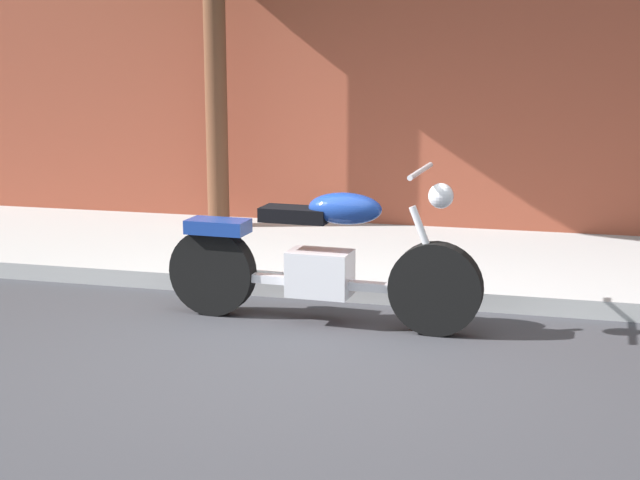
# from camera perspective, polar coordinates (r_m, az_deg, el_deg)

# --- Properties ---
(ground_plane) EXTENTS (60.00, 60.00, 0.00)m
(ground_plane) POSITION_cam_1_polar(r_m,az_deg,el_deg) (6.00, -0.85, -6.92)
(ground_plane) COLOR #38383D
(sidewalk) EXTENTS (19.35, 2.52, 0.14)m
(sidewalk) POSITION_cam_1_polar(r_m,az_deg,el_deg) (8.31, 3.66, -1.13)
(sidewalk) COLOR #A9A9A9
(sidewalk) RESTS_ON ground
(motorcycle) EXTENTS (2.29, 0.70, 1.14)m
(motorcycle) POSITION_cam_1_polar(r_m,az_deg,el_deg) (6.49, -0.01, -1.30)
(motorcycle) COLOR black
(motorcycle) RESTS_ON ground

